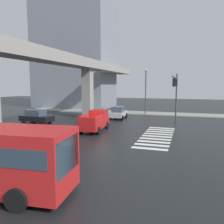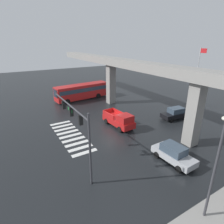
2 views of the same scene
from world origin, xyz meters
The scene contains 10 objects.
ground_plane centered at (0.00, 0.00, 0.00)m, with size 120.00×120.00×0.00m, color black.
crosswalk_stripes centered at (0.00, -5.72, 0.01)m, with size 9.35×2.80×0.01m.
elevated_overpass centered at (0.00, 5.28, 7.23)m, with size 58.65×2.49×8.33m.
pickup_truck centered at (0.94, 0.89, 0.99)m, with size 5.22×2.35×2.08m.
city_bus centered at (-13.89, 1.61, 1.72)m, with size 3.55×10.99×2.99m.
sedan_silver centered at (10.16, 1.07, 0.85)m, with size 4.37×2.09×1.72m.
sedan_black centered at (2.79, 9.67, 0.85)m, with size 2.30×4.46×1.72m.
traffic_signal_mast centered at (6.21, -6.99, 4.55)m, with size 8.69×0.32×6.20m.
street_lamp_near_corner centered at (15.55, -1.90, 4.56)m, with size 0.44×0.70×7.24m.
flagpole centered at (0.69, 16.41, 5.82)m, with size 1.16×0.12×10.05m.
Camera 2 is at (20.28, -11.85, 10.96)m, focal length 29.98 mm.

